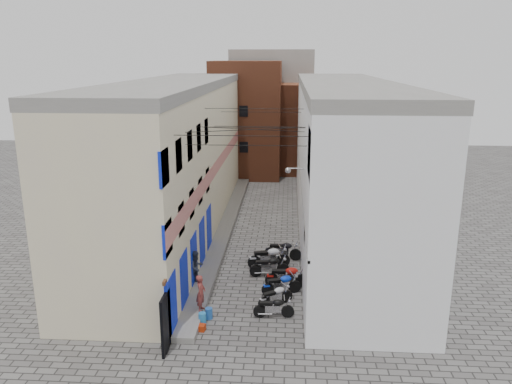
% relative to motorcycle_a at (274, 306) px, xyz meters
% --- Properties ---
extents(ground, '(90.00, 90.00, 0.00)m').
position_rel_motorcycle_a_xyz_m(ground, '(-1.27, -2.21, -0.49)').
color(ground, '#504D4C').
rests_on(ground, ground).
extents(plinth, '(0.90, 26.00, 0.25)m').
position_rel_motorcycle_a_xyz_m(plinth, '(-3.32, 10.79, -0.36)').
color(plinth, slate).
rests_on(plinth, ground).
extents(building_left, '(5.10, 27.00, 9.00)m').
position_rel_motorcycle_a_xyz_m(building_left, '(-6.25, 10.74, 4.01)').
color(building_left, beige).
rests_on(building_left, ground).
extents(building_right, '(5.94, 26.00, 9.00)m').
position_rel_motorcycle_a_xyz_m(building_right, '(3.73, 10.79, 4.02)').
color(building_right, white).
rests_on(building_right, ground).
extents(building_far_brick_left, '(6.00, 6.00, 10.00)m').
position_rel_motorcycle_a_xyz_m(building_far_brick_left, '(-3.27, 25.79, 4.51)').
color(building_far_brick_left, brown).
rests_on(building_far_brick_left, ground).
extents(building_far_brick_right, '(5.00, 6.00, 8.00)m').
position_rel_motorcycle_a_xyz_m(building_far_brick_right, '(1.73, 27.79, 3.51)').
color(building_far_brick_right, brown).
rests_on(building_far_brick_right, ground).
extents(building_far_concrete, '(8.00, 5.00, 11.00)m').
position_rel_motorcycle_a_xyz_m(building_far_concrete, '(-1.27, 31.79, 5.01)').
color(building_far_concrete, slate).
rests_on(building_far_concrete, ground).
extents(far_shopfront, '(2.00, 0.30, 2.40)m').
position_rel_motorcycle_a_xyz_m(far_shopfront, '(-1.27, 22.99, 0.71)').
color(far_shopfront, black).
rests_on(far_shopfront, ground).
extents(overhead_wires, '(5.80, 13.02, 1.32)m').
position_rel_motorcycle_a_xyz_m(overhead_wires, '(-1.27, 5.44, 6.64)').
color(overhead_wires, black).
rests_on(overhead_wires, ground).
extents(motorcycle_a, '(1.70, 0.63, 0.97)m').
position_rel_motorcycle_a_xyz_m(motorcycle_a, '(0.00, 0.00, 0.00)').
color(motorcycle_a, black).
rests_on(motorcycle_a, ground).
extents(motorcycle_b, '(1.70, 1.39, 0.98)m').
position_rel_motorcycle_a_xyz_m(motorcycle_b, '(0.05, 1.01, 0.00)').
color(motorcycle_b, silver).
rests_on(motorcycle_b, ground).
extents(motorcycle_c, '(1.92, 1.13, 1.06)m').
position_rel_motorcycle_a_xyz_m(motorcycle_c, '(0.28, 2.09, 0.05)').
color(motorcycle_c, '#0D37D1').
rests_on(motorcycle_c, ground).
extents(motorcycle_d, '(2.05, 0.69, 1.18)m').
position_rel_motorcycle_a_xyz_m(motorcycle_d, '(0.52, 2.84, 0.11)').
color(motorcycle_d, '#A0110B').
rests_on(motorcycle_d, ground).
extents(motorcycle_e, '(2.03, 0.96, 1.13)m').
position_rel_motorcycle_a_xyz_m(motorcycle_e, '(-0.34, 3.99, 0.08)').
color(motorcycle_e, black).
rests_on(motorcycle_e, ground).
extents(motorcycle_f, '(2.27, 1.15, 1.26)m').
position_rel_motorcycle_a_xyz_m(motorcycle_f, '(-0.41, 4.95, 0.14)').
color(motorcycle_f, '#B2B1B6').
rests_on(motorcycle_f, ground).
extents(motorcycle_g, '(2.02, 0.80, 1.14)m').
position_rel_motorcycle_a_xyz_m(motorcycle_g, '(0.27, 6.08, 0.09)').
color(motorcycle_g, black).
rests_on(motorcycle_g, ground).
extents(person_a, '(0.39, 0.58, 1.55)m').
position_rel_motorcycle_a_xyz_m(person_a, '(-2.97, -0.06, 0.54)').
color(person_a, brown).
rests_on(person_a, plinth).
extents(person_b, '(0.94, 0.97, 1.57)m').
position_rel_motorcycle_a_xyz_m(person_b, '(-3.62, 2.44, 0.55)').
color(person_b, '#2F3546').
rests_on(person_b, plinth).
extents(water_jug_near, '(0.36, 0.36, 0.48)m').
position_rel_motorcycle_a_xyz_m(water_jug_near, '(-2.82, -0.71, -0.25)').
color(water_jug_near, '#2781C6').
rests_on(water_jug_near, ground).
extents(water_jug_far, '(0.39, 0.39, 0.46)m').
position_rel_motorcycle_a_xyz_m(water_jug_far, '(-2.63, -0.28, -0.25)').
color(water_jug_far, '#2257AA').
rests_on(water_jug_far, ground).
extents(red_crate, '(0.43, 0.35, 0.24)m').
position_rel_motorcycle_a_xyz_m(red_crate, '(-2.82, -1.21, -0.36)').
color(red_crate, '#A62B0B').
rests_on(red_crate, ground).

